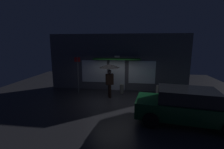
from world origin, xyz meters
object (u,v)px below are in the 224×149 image
Objects in this scene: person_with_umbrella at (110,70)px; sidewalk_bollard_2 at (158,91)px; street_sign_post at (78,72)px; sidewalk_bollard at (122,89)px; parked_car at (186,106)px.

sidewalk_bollard_2 is (3.07, 0.69, -1.39)m from person_with_umbrella.
street_sign_post reaches higher than sidewalk_bollard.
parked_car is (3.67, -2.81, -0.97)m from person_with_umbrella.
street_sign_post is at bearing -179.45° from sidewalk_bollard_2.
parked_car is at bearing -30.22° from street_sign_post.
person_with_umbrella is 3.44m from sidewalk_bollard_2.
person_with_umbrella is 2.36m from street_sign_post.
street_sign_post is 5.43m from sidewalk_bollard_2.
sidewalk_bollard_2 is at bearing 0.55° from street_sign_post.
person_with_umbrella is at bearing -167.37° from sidewalk_bollard_2.
street_sign_post is (-2.25, 0.64, -0.29)m from person_with_umbrella.
sidewalk_bollard_2 is at bearing -5.56° from sidewalk_bollard.
parked_car is 3.58m from sidewalk_bollard_2.
sidewalk_bollard is at bearing -151.18° from person_with_umbrella.
sidewalk_bollard_2 is (-0.61, 3.50, -0.42)m from parked_car.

